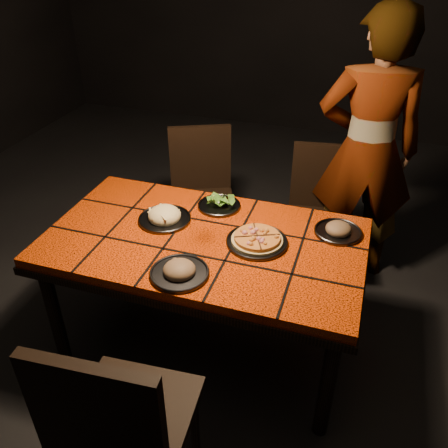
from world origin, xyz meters
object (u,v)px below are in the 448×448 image
(dining_table, at_px, (204,250))
(plate_pizza, at_px, (257,240))
(chair_far_left, at_px, (202,187))
(plate_pasta, at_px, (165,217))
(diner, at_px, (367,152))
(chair_near, at_px, (119,423))
(chair_far_right, at_px, (320,205))

(dining_table, distance_m, plate_pizza, 0.29)
(chair_far_left, xyz_separation_m, plate_pizza, (0.60, -0.82, 0.23))
(dining_table, height_order, plate_pasta, plate_pasta)
(diner, height_order, plate_pizza, diner)
(diner, relative_size, plate_pizza, 5.22)
(dining_table, distance_m, diner, 1.26)
(chair_near, bearing_deg, chair_far_right, -107.81)
(plate_pizza, bearing_deg, chair_near, -103.27)
(plate_pizza, relative_size, plate_pasta, 1.21)
(chair_far_left, distance_m, plate_pizza, 1.05)
(plate_pasta, bearing_deg, chair_far_left, 95.92)
(chair_far_right, distance_m, plate_pasta, 1.12)
(chair_far_left, distance_m, chair_far_right, 0.82)
(dining_table, xyz_separation_m, plate_pizza, (0.27, 0.04, 0.10))
(diner, xyz_separation_m, plate_pasta, (-0.97, -0.93, -0.11))
(plate_pasta, bearing_deg, chair_far_right, 47.68)
(chair_near, bearing_deg, plate_pizza, -107.50)
(chair_far_right, relative_size, plate_pasta, 3.23)
(chair_near, height_order, diner, diner)
(chair_near, xyz_separation_m, plate_pizza, (0.24, 1.02, 0.18))
(chair_far_left, bearing_deg, plate_pizza, -78.61)
(plate_pasta, bearing_deg, chair_near, -75.09)
(chair_far_left, relative_size, plate_pizza, 2.77)
(chair_far_left, bearing_deg, chair_near, -103.61)
(diner, bearing_deg, chair_far_left, -1.95)
(chair_far_right, distance_m, diner, 0.45)
(dining_table, xyz_separation_m, chair_near, (0.03, -0.98, -0.08))
(chair_near, bearing_deg, chair_far_left, -83.04)
(chair_near, xyz_separation_m, plate_pasta, (-0.28, 1.07, 0.19))
(plate_pasta, bearing_deg, plate_pizza, -5.50)
(dining_table, height_order, chair_far_right, chair_far_right)
(diner, bearing_deg, plate_pasta, 33.55)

